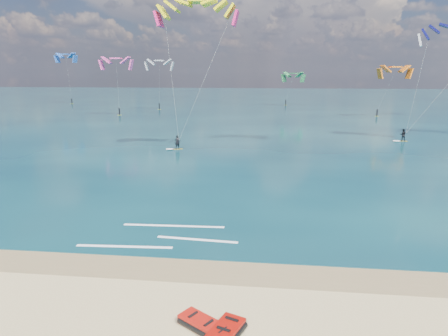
# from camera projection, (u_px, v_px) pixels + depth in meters

# --- Properties ---
(ground) EXTENTS (320.00, 320.00, 0.00)m
(ground) POSITION_uv_depth(u_px,v_px,m) (218.00, 138.00, 54.59)
(ground) COLOR tan
(ground) RESTS_ON ground
(wet_sand_strip) EXTENTS (320.00, 2.40, 0.01)m
(wet_sand_strip) POSITION_uv_depth(u_px,v_px,m) (119.00, 266.00, 18.86)
(wet_sand_strip) COLOR brown
(wet_sand_strip) RESTS_ON ground
(sea) EXTENTS (320.00, 200.00, 0.04)m
(sea) POSITION_uv_depth(u_px,v_px,m) (246.00, 103.00, 116.38)
(sea) COLOR #092734
(sea) RESTS_ON ground
(packed_kite_mid) EXTENTS (2.58, 2.21, 0.39)m
(packed_kite_mid) POSITION_uv_depth(u_px,v_px,m) (206.00, 330.00, 14.17)
(packed_kite_mid) COLOR red
(packed_kite_mid) RESTS_ON ground
(kitesurfer_main) EXTENTS (10.41, 5.93, 17.17)m
(kitesurfer_main) POSITION_uv_depth(u_px,v_px,m) (187.00, 72.00, 42.16)
(kitesurfer_main) COLOR gold
(kitesurfer_main) RESTS_ON sea
(kitesurfer_far) EXTENTS (10.69, 6.08, 15.76)m
(kitesurfer_far) POSITION_uv_depth(u_px,v_px,m) (431.00, 77.00, 48.18)
(kitesurfer_far) COLOR gold
(kitesurfer_far) RESTS_ON sea
(shoreline_foam) EXTENTS (8.43, 3.59, 0.01)m
(shoreline_foam) POSITION_uv_depth(u_px,v_px,m) (165.00, 236.00, 22.16)
(shoreline_foam) COLOR white
(shoreline_foam) RESTS_ON ground
(distant_kites) EXTENTS (83.13, 32.54, 13.27)m
(distant_kites) POSITION_uv_depth(u_px,v_px,m) (184.00, 87.00, 90.86)
(distant_kites) COLOR #2652A6
(distant_kites) RESTS_ON ground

